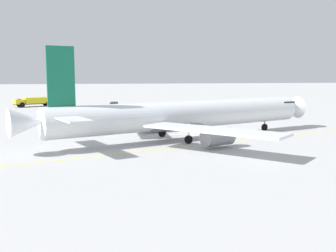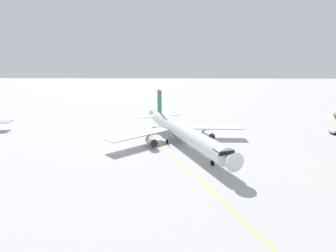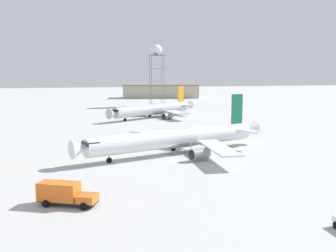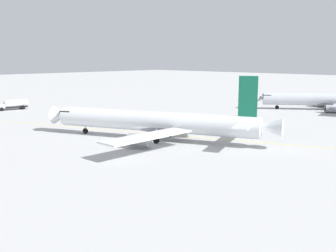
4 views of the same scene
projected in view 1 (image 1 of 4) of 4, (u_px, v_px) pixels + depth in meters
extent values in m
plane|color=#B2B2B2|center=(190.00, 136.00, 57.99)|extent=(600.00, 600.00, 0.00)
cylinder|color=silver|center=(187.00, 115.00, 55.04)|extent=(37.95, 18.31, 3.77)
cone|color=silver|center=(291.00, 108.00, 66.03)|extent=(4.12, 4.44, 3.58)
cone|color=silver|center=(28.00, 122.00, 43.85)|extent=(4.91, 4.47, 3.20)
cube|color=black|center=(282.00, 103.00, 64.76)|extent=(3.43, 3.87, 0.70)
ellipsoid|color=slate|center=(175.00, 123.00, 54.14)|extent=(14.43, 8.48, 2.07)
cube|color=#146B4C|center=(61.00, 76.00, 45.24)|extent=(3.06, 1.43, 6.81)
cube|color=silver|center=(53.00, 114.00, 48.94)|extent=(4.63, 6.44, 0.20)
cube|color=silver|center=(73.00, 119.00, 42.72)|extent=(4.63, 6.44, 0.20)
cube|color=silver|center=(130.00, 114.00, 61.90)|extent=(4.13, 16.74, 0.28)
cube|color=silver|center=(213.00, 130.00, 44.67)|extent=(14.62, 14.88, 0.28)
cylinder|color=gray|center=(154.00, 123.00, 61.39)|extent=(4.41, 3.47, 2.18)
cylinder|color=black|center=(165.00, 123.00, 62.44)|extent=(0.83, 1.77, 1.85)
cylinder|color=gray|center=(218.00, 137.00, 48.38)|extent=(4.41, 3.47, 2.18)
cylinder|color=black|center=(230.00, 136.00, 49.42)|extent=(0.83, 1.77, 1.85)
cylinder|color=#9EA0A5|center=(265.00, 120.00, 63.14)|extent=(0.20, 0.20, 2.18)
cylinder|color=black|center=(265.00, 127.00, 63.28)|extent=(1.13, 0.69, 1.10)
cylinder|color=#9EA0A5|center=(162.00, 126.00, 56.99)|extent=(0.20, 0.20, 2.18)
cylinder|color=black|center=(162.00, 133.00, 57.14)|extent=(1.13, 0.69, 1.10)
cylinder|color=#9EA0A5|center=(189.00, 131.00, 51.47)|extent=(0.20, 0.20, 2.18)
cylinder|color=black|center=(189.00, 139.00, 51.62)|extent=(1.13, 0.69, 1.10)
cube|color=#232326|center=(103.00, 108.00, 97.83)|extent=(2.08, 4.61, 0.20)
cube|color=white|center=(103.00, 106.00, 99.36)|extent=(2.44, 1.38, 0.55)
cube|color=black|center=(103.00, 106.00, 99.92)|extent=(2.05, 0.08, 0.31)
cube|color=white|center=(103.00, 107.00, 97.00)|extent=(2.44, 3.02, 0.70)
cylinder|color=black|center=(98.00, 108.00, 99.21)|extent=(0.28, 0.80, 0.80)
cylinder|color=black|center=(108.00, 108.00, 99.63)|extent=(0.28, 0.80, 0.80)
cylinder|color=black|center=(98.00, 109.00, 96.20)|extent=(0.28, 0.80, 0.80)
cylinder|color=black|center=(108.00, 109.00, 96.61)|extent=(0.28, 0.80, 0.80)
cube|color=#232326|center=(249.00, 112.00, 88.04)|extent=(8.12, 5.14, 0.20)
cube|color=orange|center=(236.00, 109.00, 88.59)|extent=(3.19, 3.30, 1.00)
cube|color=black|center=(231.00, 108.00, 88.82)|extent=(0.93, 2.02, 0.56)
cube|color=orange|center=(255.00, 106.00, 87.57)|extent=(5.91, 4.47, 2.40)
cylinder|color=black|center=(235.00, 113.00, 87.45)|extent=(1.03, 0.65, 1.00)
cylinder|color=black|center=(236.00, 112.00, 89.93)|extent=(1.03, 0.65, 1.00)
cylinder|color=black|center=(260.00, 113.00, 86.23)|extent=(1.03, 0.65, 1.00)
cylinder|color=black|center=(260.00, 112.00, 88.71)|extent=(1.03, 0.65, 1.00)
cube|color=#232326|center=(35.00, 104.00, 109.41)|extent=(10.65, 6.92, 0.20)
cube|color=yellow|center=(19.00, 102.00, 106.93)|extent=(3.46, 3.72, 1.20)
cube|color=black|center=(15.00, 101.00, 106.27)|extent=(1.16, 2.27, 0.67)
cube|color=yellow|center=(39.00, 100.00, 110.05)|extent=(8.51, 6.18, 1.60)
cube|color=red|center=(19.00, 99.00, 106.84)|extent=(1.45, 2.13, 0.16)
cylinder|color=black|center=(22.00, 105.00, 106.07)|extent=(1.38, 0.87, 1.40)
cylinder|color=black|center=(19.00, 104.00, 108.46)|extent=(1.38, 0.87, 1.40)
cylinder|color=black|center=(49.00, 104.00, 110.21)|extent=(1.38, 0.87, 1.40)
cylinder|color=black|center=(45.00, 103.00, 112.60)|extent=(1.38, 0.87, 1.40)
cube|color=#232326|center=(114.00, 105.00, 109.86)|extent=(2.08, 3.84, 0.20)
cube|color=#2D333D|center=(114.00, 103.00, 111.07)|extent=(2.00, 1.35, 0.70)
cube|color=black|center=(115.00, 102.00, 111.50)|extent=(1.56, 0.30, 0.39)
cube|color=#2D333D|center=(114.00, 104.00, 109.16)|extent=(2.18, 2.60, 0.60)
cylinder|color=black|center=(111.00, 105.00, 111.11)|extent=(0.37, 0.67, 0.64)
cylinder|color=black|center=(118.00, 105.00, 111.17)|extent=(0.37, 0.67, 0.64)
cylinder|color=black|center=(110.00, 106.00, 108.68)|extent=(0.37, 0.67, 0.64)
cylinder|color=black|center=(117.00, 106.00, 108.74)|extent=(0.37, 0.67, 0.64)
cube|color=yellow|center=(226.00, 142.00, 52.83)|extent=(117.12, 44.20, 0.01)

